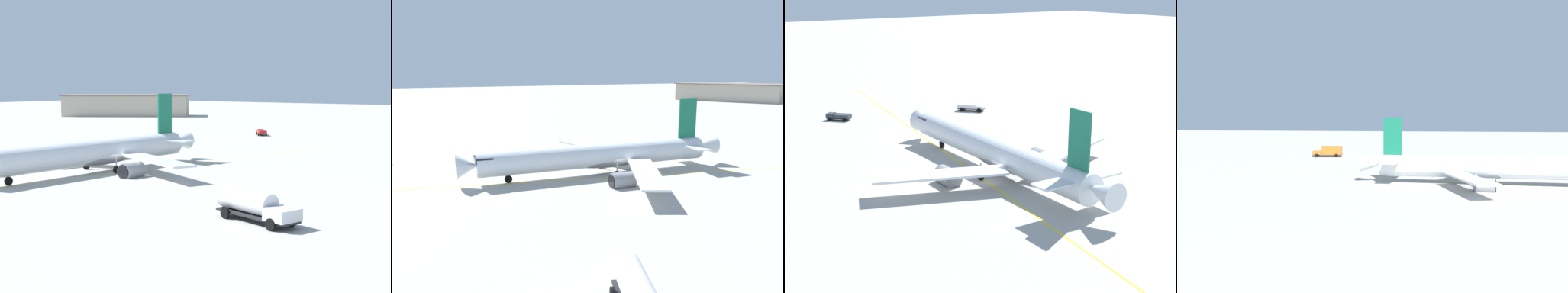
# 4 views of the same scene
# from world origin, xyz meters

# --- Properties ---
(ground_plane) EXTENTS (600.00, 600.00, 0.00)m
(ground_plane) POSITION_xyz_m (0.00, 0.00, 0.00)
(ground_plane) COLOR #ADAAA3
(airliner_main) EXTENTS (42.36, 35.50, 11.42)m
(airliner_main) POSITION_xyz_m (-2.91, 2.57, 2.73)
(airliner_main) COLOR silver
(airliner_main) RESTS_ON ground_plane
(terminal_shed) EXTENTS (43.99, 52.19, 8.53)m
(terminal_shed) POSITION_xyz_m (113.27, 105.01, 4.29)
(terminal_shed) COLOR #B2A893
(terminal_shed) RESTS_ON ground_plane
(taxiway_centreline) EXTENTS (119.05, 22.22, 0.01)m
(taxiway_centreline) POSITION_xyz_m (-9.30, 1.13, 0.00)
(taxiway_centreline) COLOR yellow
(taxiway_centreline) RESTS_ON ground_plane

